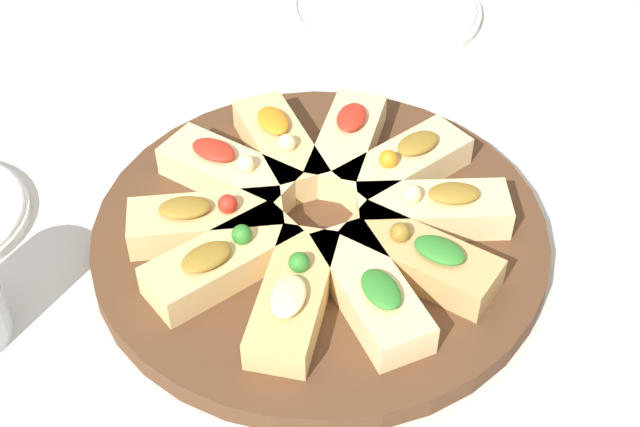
{
  "coord_description": "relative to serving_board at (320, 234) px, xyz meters",
  "views": [
    {
      "loc": [
        -0.35,
        -0.49,
        0.61
      ],
      "look_at": [
        0.0,
        0.0,
        0.04
      ],
      "focal_mm": 50.0,
      "sensor_mm": 36.0,
      "label": 1
    }
  ],
  "objects": [
    {
      "name": "ground_plane",
      "position": [
        0.0,
        0.0,
        -0.01
      ],
      "size": [
        3.0,
        3.0,
        0.0
      ],
      "primitive_type": "plane",
      "color": "beige"
    },
    {
      "name": "focaccia_slice_5",
      "position": [
        -0.04,
        0.1,
        0.03
      ],
      "size": [
        0.1,
        0.15,
        0.05
      ],
      "color": "#E5C689",
      "rests_on": "serving_board"
    },
    {
      "name": "focaccia_slice_3",
      "position": [
        0.08,
        0.07,
        0.03
      ],
      "size": [
        0.14,
        0.13,
        0.04
      ],
      "color": "#E5C689",
      "rests_on": "serving_board"
    },
    {
      "name": "plate_right",
      "position": [
        0.31,
        0.29,
        -0.0
      ],
      "size": [
        0.25,
        0.25,
        0.02
      ],
      "color": "white",
      "rests_on": "ground_plane"
    },
    {
      "name": "focaccia_slice_1",
      "position": [
        0.09,
        -0.06,
        0.03
      ],
      "size": [
        0.15,
        0.12,
        0.05
      ],
      "color": "#E5C689",
      "rests_on": "serving_board"
    },
    {
      "name": "focaccia_slice_9",
      "position": [
        -0.02,
        -0.11,
        0.03
      ],
      "size": [
        0.08,
        0.15,
        0.04
      ],
      "color": "#E5C689",
      "rests_on": "serving_board"
    },
    {
      "name": "focaccia_slice_0",
      "position": [
        0.04,
        -0.1,
        0.03
      ],
      "size": [
        0.1,
        0.15,
        0.05
      ],
      "color": "tan",
      "rests_on": "serving_board"
    },
    {
      "name": "focaccia_slice_7",
      "position": [
        -0.11,
        -0.0,
        0.03
      ],
      "size": [
        0.14,
        0.06,
        0.05
      ],
      "color": "#DBB775",
      "rests_on": "serving_board"
    },
    {
      "name": "focaccia_slice_2",
      "position": [
        0.11,
        0.01,
        0.03
      ],
      "size": [
        0.15,
        0.06,
        0.05
      ],
      "color": "#E5C689",
      "rests_on": "serving_board"
    },
    {
      "name": "focaccia_slice_6",
      "position": [
        -0.09,
        0.05,
        0.03
      ],
      "size": [
        0.15,
        0.11,
        0.05
      ],
      "color": "#DBB775",
      "rests_on": "serving_board"
    },
    {
      "name": "focaccia_slice_8",
      "position": [
        -0.08,
        -0.07,
        0.03
      ],
      "size": [
        0.14,
        0.13,
        0.05
      ],
      "color": "tan",
      "rests_on": "serving_board"
    },
    {
      "name": "serving_board",
      "position": [
        0.0,
        0.0,
        0.0
      ],
      "size": [
        0.43,
        0.43,
        0.02
      ],
      "primitive_type": "cylinder",
      "color": "#51331E",
      "rests_on": "ground_plane"
    },
    {
      "name": "focaccia_slice_4",
      "position": [
        0.02,
        0.1,
        0.03
      ],
      "size": [
        0.08,
        0.15,
        0.05
      ],
      "color": "#DBB775",
      "rests_on": "serving_board"
    }
  ]
}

